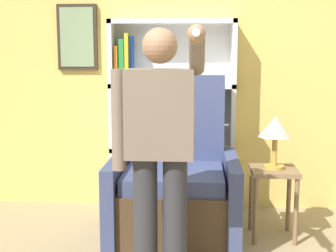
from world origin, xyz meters
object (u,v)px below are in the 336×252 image
at_px(bookcase, 160,121).
at_px(armchair, 175,188).
at_px(table_lamp, 275,129).
at_px(person_standing, 160,144).
at_px(side_table, 273,183).

height_order(bookcase, armchair, bookcase).
bearing_deg(table_lamp, person_standing, -133.74).
bearing_deg(side_table, person_standing, -133.74).
xyz_separation_m(person_standing, side_table, (0.82, 0.86, -0.47)).
bearing_deg(armchair, person_standing, -93.12).
xyz_separation_m(person_standing, table_lamp, (0.82, 0.86, -0.04)).
height_order(bookcase, side_table, bookcase).
xyz_separation_m(armchair, side_table, (0.78, 0.02, 0.05)).
bearing_deg(armchair, bookcase, 105.05).
relative_size(armchair, side_table, 2.27).
xyz_separation_m(bookcase, person_standing, (0.13, -1.48, 0.07)).
relative_size(side_table, table_lamp, 1.36).
relative_size(armchair, table_lamp, 3.09).
bearing_deg(bookcase, side_table, -33.22).
bearing_deg(side_table, armchair, -178.80).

